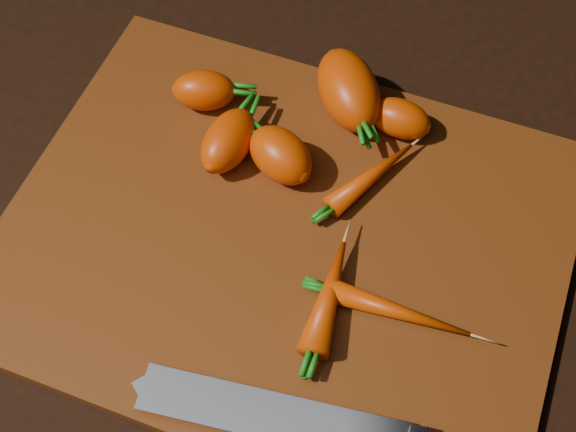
% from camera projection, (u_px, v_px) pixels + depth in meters
% --- Properties ---
extents(ground, '(2.00, 2.00, 0.01)m').
position_uv_depth(ground, '(284.00, 245.00, 0.74)').
color(ground, black).
extents(cutting_board, '(0.50, 0.40, 0.01)m').
position_uv_depth(cutting_board, '(284.00, 239.00, 0.73)').
color(cutting_board, '#582508').
rests_on(cutting_board, ground).
extents(carrot_0, '(0.08, 0.07, 0.05)m').
position_uv_depth(carrot_0, '(280.00, 155.00, 0.74)').
color(carrot_0, '#E04306').
rests_on(carrot_0, cutting_board).
extents(carrot_1, '(0.10, 0.11, 0.06)m').
position_uv_depth(carrot_1, '(349.00, 90.00, 0.78)').
color(carrot_1, '#E04306').
rests_on(carrot_1, cutting_board).
extents(carrot_2, '(0.05, 0.08, 0.04)m').
position_uv_depth(carrot_2, '(228.00, 141.00, 0.75)').
color(carrot_2, '#E04306').
rests_on(carrot_2, cutting_board).
extents(carrot_3, '(0.06, 0.04, 0.04)m').
position_uv_depth(carrot_3, '(400.00, 118.00, 0.77)').
color(carrot_3, '#E04306').
rests_on(carrot_3, cutting_board).
extents(carrot_4, '(0.07, 0.06, 0.04)m').
position_uv_depth(carrot_4, '(204.00, 90.00, 0.79)').
color(carrot_4, '#E04306').
rests_on(carrot_4, cutting_board).
extents(carrot_5, '(0.07, 0.10, 0.02)m').
position_uv_depth(carrot_5, '(372.00, 176.00, 0.74)').
color(carrot_5, '#E04306').
rests_on(carrot_5, cutting_board).
extents(carrot_6, '(0.12, 0.02, 0.02)m').
position_uv_depth(carrot_6, '(398.00, 312.00, 0.67)').
color(carrot_6, '#E04306').
rests_on(carrot_6, cutting_board).
extents(carrot_7, '(0.04, 0.11, 0.03)m').
position_uv_depth(carrot_7, '(329.00, 296.00, 0.68)').
color(carrot_7, '#E04306').
rests_on(carrot_7, cutting_board).
extents(knife, '(0.35, 0.08, 0.02)m').
position_uv_depth(knife, '(298.00, 422.00, 0.62)').
color(knife, gray).
rests_on(knife, cutting_board).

